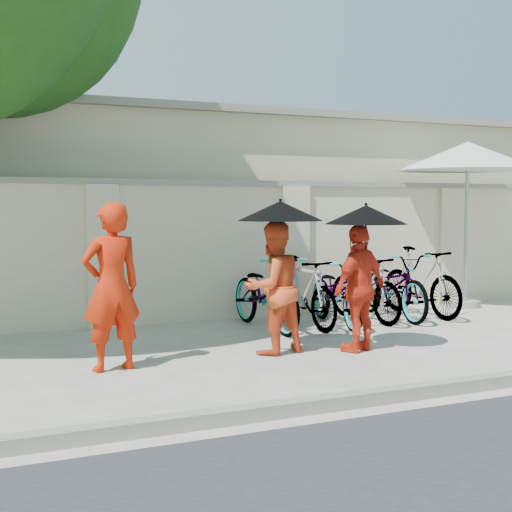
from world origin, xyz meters
name	(u,v)px	position (x,y,z in m)	size (l,w,h in m)	color
ground	(259,366)	(0.00, 0.00, 0.00)	(80.00, 80.00, 0.00)	#B5B2AE
kerb	(341,401)	(0.00, -1.70, 0.06)	(40.00, 0.16, 0.12)	gray
compound_wall	(232,252)	(1.00, 3.20, 1.00)	(20.00, 0.30, 2.00)	beige
building_behind	(207,210)	(2.00, 7.00, 1.60)	(14.00, 6.00, 3.20)	beige
monk_left	(111,287)	(-1.46, 0.48, 0.87)	(0.64, 0.42, 1.75)	red
monk_center	(273,288)	(0.42, 0.54, 0.77)	(0.74, 0.58, 1.53)	#DE491E
parasol_center	(280,211)	(0.47, 0.46, 1.65)	(0.98, 0.98, 0.89)	black
monk_right	(360,288)	(1.40, 0.23, 0.75)	(0.88, 0.36, 1.49)	red
parasol_right	(366,215)	(1.42, 0.15, 1.60)	(0.96, 0.96, 0.87)	black
patio_umbrella	(468,158)	(4.96, 2.59, 2.48)	(2.74, 2.74, 2.75)	gray
bike_0	(266,293)	(1.03, 2.02, 0.51)	(0.67, 1.93, 1.02)	#9C9CA2
bike_1	(304,292)	(1.56, 1.92, 0.50)	(0.47, 1.66, 1.00)	#9C9CA2
bike_2	(337,293)	(2.09, 1.90, 0.47)	(0.62, 1.78, 0.94)	#9C9CA2
bike_3	(365,288)	(2.62, 2.01, 0.50)	(0.47, 1.67, 1.00)	#9C9CA2
bike_4	(392,285)	(3.15, 2.09, 0.50)	(0.66, 1.90, 1.00)	#9C9CA2
bike_5	(421,282)	(3.68, 2.09, 0.53)	(0.50, 1.77, 1.07)	#9C9CA2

